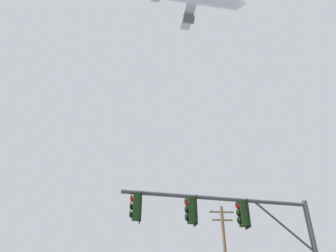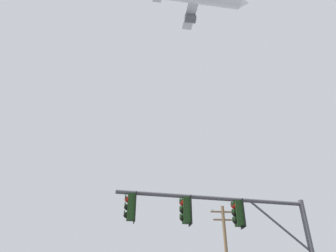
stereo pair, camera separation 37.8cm
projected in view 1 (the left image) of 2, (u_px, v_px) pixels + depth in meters
name	position (u px, v px, depth m)	size (l,w,h in m)	color
signal_pole_near	(237.00, 227.00, 11.66)	(7.28, 1.09, 5.52)	#4C4C51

